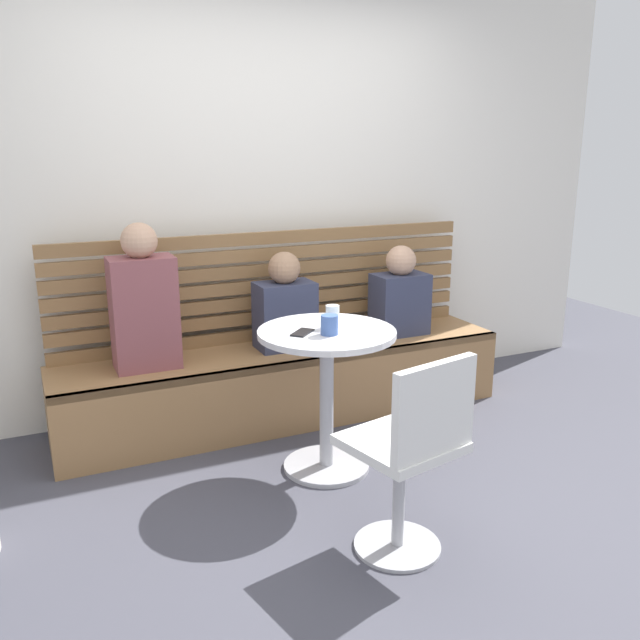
% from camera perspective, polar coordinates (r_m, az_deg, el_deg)
% --- Properties ---
extents(ground, '(8.00, 8.00, 0.00)m').
position_cam_1_polar(ground, '(3.13, 5.90, -16.25)').
color(ground, '#42424C').
extents(back_wall, '(5.20, 0.10, 2.90)m').
position_cam_1_polar(back_wall, '(4.17, -5.39, 12.60)').
color(back_wall, white).
rests_on(back_wall, ground).
extents(booth_bench, '(2.70, 0.52, 0.44)m').
position_cam_1_polar(booth_bench, '(4.00, -2.82, -5.46)').
color(booth_bench, olive).
rests_on(booth_bench, ground).
extents(booth_backrest, '(2.65, 0.04, 0.67)m').
position_cam_1_polar(booth_backrest, '(4.06, -4.21, 3.01)').
color(booth_backrest, olive).
rests_on(booth_backrest, booth_bench).
extents(cafe_table, '(0.68, 0.68, 0.74)m').
position_cam_1_polar(cafe_table, '(3.28, 0.58, -4.59)').
color(cafe_table, '#ADADB2').
rests_on(cafe_table, ground).
extents(white_chair, '(0.48, 0.48, 0.85)m').
position_cam_1_polar(white_chair, '(2.64, 7.95, -11.07)').
color(white_chair, '#ADADB2').
rests_on(white_chair, ground).
extents(person_adult, '(0.34, 0.22, 0.79)m').
position_cam_1_polar(person_adult, '(3.63, -15.00, 1.35)').
color(person_adult, brown).
rests_on(person_adult, booth_bench).
extents(person_child_left, '(0.34, 0.22, 0.57)m').
position_cam_1_polar(person_child_left, '(4.21, 6.91, 2.09)').
color(person_child_left, '#333851').
rests_on(person_child_left, booth_bench).
extents(person_child_middle, '(0.34, 0.22, 0.58)m').
position_cam_1_polar(person_child_middle, '(3.89, -3.11, 1.16)').
color(person_child_middle, '#333851').
rests_on(person_child_middle, booth_bench).
extents(cup_mug_blue, '(0.08, 0.08, 0.09)m').
position_cam_1_polar(cup_mug_blue, '(3.13, 0.82, -0.42)').
color(cup_mug_blue, '#3D5B9E').
rests_on(cup_mug_blue, cafe_table).
extents(cup_water_clear, '(0.07, 0.07, 0.11)m').
position_cam_1_polar(cup_water_clear, '(3.25, 1.09, 0.32)').
color(cup_water_clear, white).
rests_on(cup_water_clear, cafe_table).
extents(phone_on_table, '(0.15, 0.15, 0.01)m').
position_cam_1_polar(phone_on_table, '(3.16, -1.53, -1.09)').
color(phone_on_table, black).
rests_on(phone_on_table, cafe_table).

